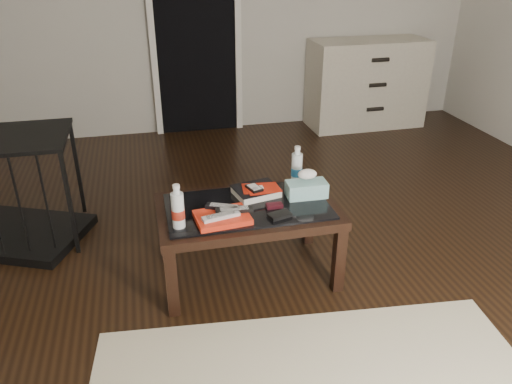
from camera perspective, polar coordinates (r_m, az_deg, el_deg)
ground at (r=3.28m, az=6.34°, el=-6.33°), size 5.00×5.00×0.00m
doorway at (r=5.14m, az=-6.96°, el=17.94°), size 0.90×0.08×2.07m
coffee_table at (r=2.81m, az=-0.97°, el=-2.70°), size 1.00×0.60×0.46m
dresser at (r=5.51m, az=12.50°, el=12.00°), size 1.21×0.54×0.90m
pet_crate at (r=3.63m, az=-26.51°, el=-1.57°), size 1.06×0.91×0.71m
magazines at (r=2.64m, az=-3.87°, el=-2.92°), size 0.30×0.24×0.03m
remote_silver at (r=2.60m, az=-4.03°, el=-2.75°), size 0.21×0.09×0.02m
remote_black_front at (r=2.65m, az=-2.50°, el=-2.05°), size 0.20×0.06×0.02m
remote_black_back at (r=2.69m, az=-3.69°, el=-1.71°), size 0.20×0.13×0.02m
textbook at (r=2.89m, az=0.02°, el=0.09°), size 0.29×0.25×0.05m
dvd_mailers at (r=2.87m, az=0.34°, el=0.49°), size 0.20×0.15×0.01m
ipod at (r=2.84m, az=-0.22°, el=0.48°), size 0.09×0.12×0.02m
flip_phone at (r=2.76m, az=2.10°, el=-1.57°), size 0.09×0.05×0.02m
wallet at (r=2.67m, az=2.71°, el=-2.64°), size 0.13×0.10×0.02m
water_bottle_left at (r=2.55m, az=-8.95°, el=-1.61°), size 0.08×0.08×0.24m
water_bottle_right at (r=3.01m, az=4.69°, el=3.10°), size 0.08×0.08×0.24m
tissue_box at (r=2.88m, az=5.79°, el=0.32°), size 0.23×0.13×0.09m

